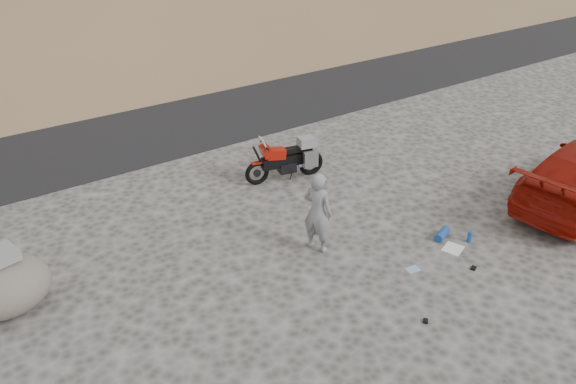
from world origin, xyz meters
name	(u,v)px	position (x,y,z in m)	size (l,w,h in m)	color
ground	(357,237)	(0.00, 0.00, 0.00)	(140.00, 140.00, 0.00)	#3F3D3A
road	(173,109)	(0.00, 9.00, 0.00)	(120.00, 7.00, 0.05)	black
motorcycle	(288,159)	(0.32, 2.95, 0.52)	(2.01, 0.83, 1.21)	black
man	(317,248)	(-0.93, 0.16, 0.00)	(0.61, 0.40, 1.68)	gray
boulder	(3,286)	(-6.31, 1.68, 0.51)	(1.55, 1.33, 1.17)	#514C46
small_rock	(22,282)	(-6.01, 2.04, 0.22)	(0.82, 0.77, 0.43)	#514C46
gear_white_cloth	(453,249)	(1.28, -1.39, 0.01)	(0.40, 0.35, 0.01)	white
gear_blue_mat	(442,234)	(1.41, -0.99, 0.09)	(0.17, 0.17, 0.44)	navy
gear_bottle	(470,237)	(1.74, -1.41, 0.12)	(0.09, 0.09, 0.24)	navy
gear_funnel	(523,207)	(3.70, -1.28, 0.09)	(0.14, 0.14, 0.18)	red
gear_glove_a	(473,268)	(1.09, -2.05, 0.02)	(0.12, 0.09, 0.03)	black
gear_glove_b	(425,321)	(-0.74, -2.55, 0.02)	(0.11, 0.08, 0.04)	black
gear_blue_cloth	(413,269)	(0.13, -1.42, 0.01)	(0.26, 0.19, 0.01)	#81A5C8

